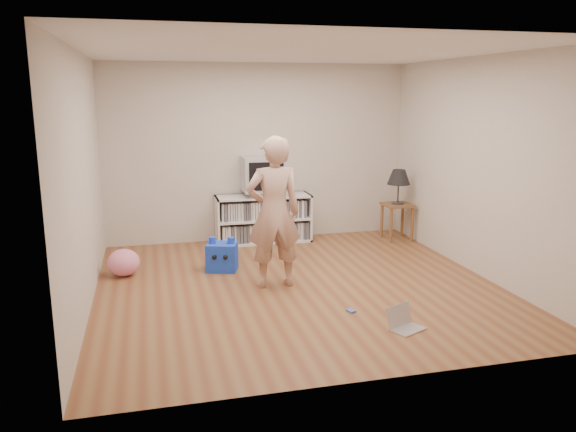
% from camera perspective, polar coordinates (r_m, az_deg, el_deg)
% --- Properties ---
extents(ground, '(4.50, 4.50, 0.00)m').
position_cam_1_polar(ground, '(6.51, 0.98, -7.07)').
color(ground, brown).
rests_on(ground, ground).
extents(walls, '(4.52, 4.52, 2.60)m').
position_cam_1_polar(walls, '(6.20, 1.02, 4.33)').
color(walls, beige).
rests_on(walls, ground).
extents(ceiling, '(4.50, 4.50, 0.01)m').
position_cam_1_polar(ceiling, '(6.16, 1.07, 16.40)').
color(ceiling, white).
rests_on(ceiling, walls).
extents(media_unit, '(1.40, 0.45, 0.70)m').
position_cam_1_polar(media_unit, '(8.33, -2.56, -0.25)').
color(media_unit, white).
rests_on(media_unit, ground).
extents(dvd_deck, '(0.45, 0.35, 0.07)m').
position_cam_1_polar(dvd_deck, '(8.24, -2.56, 2.34)').
color(dvd_deck, gray).
rests_on(dvd_deck, media_unit).
extents(crt_tv, '(0.60, 0.53, 0.50)m').
position_cam_1_polar(crt_tv, '(8.19, -2.57, 4.30)').
color(crt_tv, '#A9A9AF').
rests_on(crt_tv, dvd_deck).
extents(side_table, '(0.42, 0.42, 0.55)m').
position_cam_1_polar(side_table, '(8.57, 11.04, 0.34)').
color(side_table, brown).
rests_on(side_table, ground).
extents(table_lamp, '(0.34, 0.34, 0.52)m').
position_cam_1_polar(table_lamp, '(8.47, 11.18, 3.82)').
color(table_lamp, '#333333').
rests_on(table_lamp, side_table).
extents(person, '(0.64, 0.42, 1.72)m').
position_cam_1_polar(person, '(6.28, -1.46, 0.34)').
color(person, tan).
rests_on(person, ground).
extents(laptop, '(0.38, 0.35, 0.21)m').
position_cam_1_polar(laptop, '(5.48, 11.63, -10.53)').
color(laptop, silver).
rests_on(laptop, ground).
extents(playing_cards, '(0.09, 0.11, 0.02)m').
position_cam_1_polar(playing_cards, '(5.80, 6.41, -9.55)').
color(playing_cards, '#4A6DC6').
rests_on(playing_cards, ground).
extents(plush_blue, '(0.44, 0.39, 0.43)m').
position_cam_1_polar(plush_blue, '(7.05, -6.72, -4.09)').
color(plush_blue, blue).
rests_on(plush_blue, ground).
extents(plush_pink, '(0.49, 0.49, 0.33)m').
position_cam_1_polar(plush_pink, '(7.09, -16.36, -4.56)').
color(plush_pink, pink).
rests_on(plush_pink, ground).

